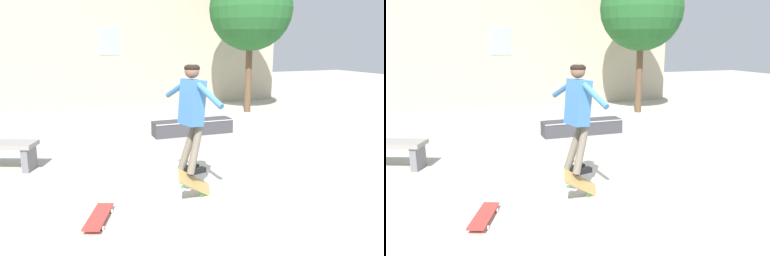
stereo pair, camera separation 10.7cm
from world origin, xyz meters
TOP-DOWN VIEW (x-y plane):
  - ground_plane at (0.00, 0.00)m, footprint 40.00×40.00m
  - building_backdrop at (0.03, 8.28)m, footprint 12.58×0.52m
  - tree_right at (3.65, 5.85)m, footprint 2.60×2.60m
  - skate_ledge at (0.86, 3.61)m, footprint 2.00×0.51m
  - skater at (-0.54, -0.05)m, footprint 0.41×1.30m
  - skateboard_flipping at (-0.54, -0.13)m, footprint 0.63×0.44m
  - skateboard_resting at (-1.93, -0.33)m, footprint 0.48×0.79m

SIDE VIEW (x-z plane):
  - ground_plane at x=0.00m, z-range 0.00..0.00m
  - skateboard_resting at x=-1.93m, z-range 0.03..0.11m
  - skate_ledge at x=0.86m, z-range 0.00..0.36m
  - skateboard_flipping at x=-0.54m, z-range -0.03..0.54m
  - skater at x=-0.54m, z-range 0.56..2.12m
  - building_backdrop at x=0.03m, z-range -0.49..4.98m
  - tree_right at x=3.65m, z-range 0.97..5.53m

